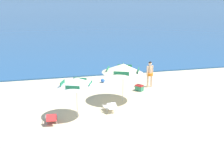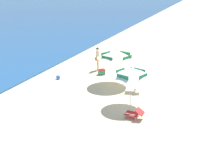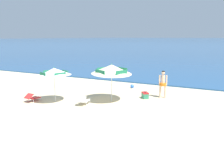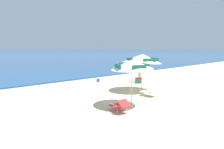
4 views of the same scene
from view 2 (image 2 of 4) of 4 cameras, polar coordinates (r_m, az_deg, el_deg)
ground_plane at (r=17.62m, az=20.41°, el=-2.50°), size 800.00×800.00×0.00m
beach_umbrella_striped_main at (r=13.21m, az=4.31°, el=0.53°), size 2.15×2.13×2.15m
beach_umbrella_striped_second at (r=16.38m, az=0.94°, el=4.45°), size 3.46×3.46×2.33m
lounge_chair_under_umbrella at (r=12.48m, az=4.97°, el=-8.47°), size 0.63×0.94×0.53m
lounge_chair_beside_umbrella at (r=15.48m, az=4.71°, el=-3.10°), size 0.69×0.98×0.53m
person_standing_near_shore at (r=19.69m, az=-3.19°, el=3.84°), size 0.51×0.44×1.78m
cooler_box at (r=18.82m, az=-2.33°, el=0.57°), size 0.58×0.61×0.43m
beach_ball at (r=18.21m, az=-11.79°, el=-0.59°), size 0.29×0.29×0.29m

